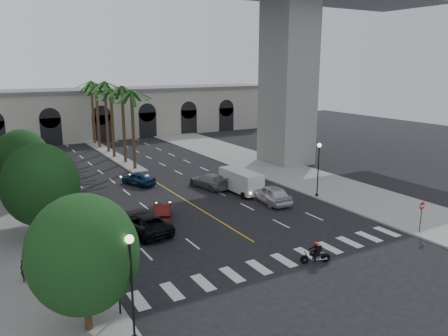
% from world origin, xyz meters
% --- Properties ---
extents(ground, '(140.00, 140.00, 0.00)m').
position_xyz_m(ground, '(0.00, 0.00, 0.00)').
color(ground, black).
rests_on(ground, ground).
extents(sidewalk_left, '(8.00, 100.00, 0.15)m').
position_xyz_m(sidewalk_left, '(-15.00, 15.00, 0.07)').
color(sidewalk_left, gray).
rests_on(sidewalk_left, ground).
extents(sidewalk_right, '(8.00, 100.00, 0.15)m').
position_xyz_m(sidewalk_right, '(15.00, 15.00, 0.07)').
color(sidewalk_right, gray).
rests_on(sidewalk_right, ground).
extents(median, '(2.00, 24.00, 0.20)m').
position_xyz_m(median, '(0.00, 38.00, 0.10)').
color(median, gray).
rests_on(median, ground).
extents(pier_building, '(71.00, 10.50, 8.50)m').
position_xyz_m(pier_building, '(0.00, 55.00, 4.27)').
color(pier_building, '#B0AE9E').
rests_on(pier_building, ground).
extents(bridge, '(75.00, 13.00, 26.00)m').
position_xyz_m(bridge, '(3.42, 22.00, 18.51)').
color(bridge, gray).
rests_on(bridge, ground).
extents(palm_a, '(3.20, 3.20, 10.30)m').
position_xyz_m(palm_a, '(0.00, 28.00, 9.10)').
color(palm_a, '#47331E').
rests_on(palm_a, ground).
extents(palm_b, '(3.20, 3.20, 10.60)m').
position_xyz_m(palm_b, '(0.10, 32.00, 9.37)').
color(palm_b, '#47331E').
rests_on(palm_b, ground).
extents(palm_c, '(3.20, 3.20, 10.10)m').
position_xyz_m(palm_c, '(-0.20, 36.00, 8.91)').
color(palm_c, '#47331E').
rests_on(palm_c, ground).
extents(palm_d, '(3.20, 3.20, 10.90)m').
position_xyz_m(palm_d, '(0.15, 40.00, 9.65)').
color(palm_d, '#47331E').
rests_on(palm_d, ground).
extents(palm_e, '(3.20, 3.20, 10.40)m').
position_xyz_m(palm_e, '(-0.10, 44.00, 9.19)').
color(palm_e, '#47331E').
rests_on(palm_e, ground).
extents(palm_f, '(3.20, 3.20, 10.70)m').
position_xyz_m(palm_f, '(0.20, 48.00, 9.46)').
color(palm_f, '#47331E').
rests_on(palm_f, ground).
extents(street_tree_near, '(5.20, 5.20, 6.89)m').
position_xyz_m(street_tree_near, '(-13.00, -3.00, 4.02)').
color(street_tree_near, '#382616').
rests_on(street_tree_near, ground).
extents(street_tree_mid, '(5.44, 5.44, 7.21)m').
position_xyz_m(street_tree_mid, '(-13.00, 10.00, 4.21)').
color(street_tree_mid, '#382616').
rests_on(street_tree_mid, ground).
extents(street_tree_far, '(5.04, 5.04, 6.68)m').
position_xyz_m(street_tree_far, '(-13.00, 22.00, 3.90)').
color(street_tree_far, '#382616').
rests_on(street_tree_far, ground).
extents(lamp_post_left_near, '(0.40, 0.40, 5.35)m').
position_xyz_m(lamp_post_left_near, '(-11.40, -5.00, 3.22)').
color(lamp_post_left_near, black).
rests_on(lamp_post_left_near, ground).
extents(lamp_post_left_far, '(0.40, 0.40, 5.35)m').
position_xyz_m(lamp_post_left_far, '(-11.40, 16.00, 3.22)').
color(lamp_post_left_far, black).
rests_on(lamp_post_left_far, ground).
extents(lamp_post_right, '(0.40, 0.40, 5.35)m').
position_xyz_m(lamp_post_right, '(11.40, 8.00, 3.22)').
color(lamp_post_right, black).
rests_on(lamp_post_right, ground).
extents(traffic_signal_near, '(0.25, 0.18, 3.65)m').
position_xyz_m(traffic_signal_near, '(-11.30, -2.50, 2.51)').
color(traffic_signal_near, black).
rests_on(traffic_signal_near, ground).
extents(traffic_signal_far, '(0.25, 0.18, 3.65)m').
position_xyz_m(traffic_signal_far, '(-11.30, 1.50, 2.51)').
color(traffic_signal_far, black).
rests_on(traffic_signal_far, ground).
extents(motorcycle_rider, '(1.96, 0.83, 1.48)m').
position_xyz_m(motorcycle_rider, '(1.55, -2.87, 0.67)').
color(motorcycle_rider, black).
rests_on(motorcycle_rider, ground).
extents(car_a, '(2.41, 5.16, 1.71)m').
position_xyz_m(car_a, '(6.55, 8.92, 0.85)').
color(car_a, silver).
rests_on(car_a, ground).
extents(car_b, '(2.92, 4.23, 1.32)m').
position_xyz_m(car_b, '(-3.81, 10.05, 0.66)').
color(car_b, '#4B100F').
rests_on(car_b, ground).
extents(car_c, '(3.13, 5.78, 1.54)m').
position_xyz_m(car_c, '(-6.20, 7.73, 0.77)').
color(car_c, black).
rests_on(car_c, ground).
extents(car_d, '(3.01, 5.49, 1.51)m').
position_xyz_m(car_d, '(4.06, 16.27, 0.75)').
color(car_d, slate).
rests_on(car_d, ground).
extents(car_e, '(3.06, 4.50, 1.42)m').
position_xyz_m(car_e, '(-1.99, 21.09, 0.71)').
color(car_e, '#102C4F').
rests_on(car_e, ground).
extents(cargo_van, '(2.25, 5.36, 2.27)m').
position_xyz_m(cargo_van, '(5.88, 13.02, 1.26)').
color(cargo_van, silver).
rests_on(cargo_van, ground).
extents(pedestrian_a, '(0.64, 0.43, 1.72)m').
position_xyz_m(pedestrian_a, '(-15.00, 3.64, 1.01)').
color(pedestrian_a, black).
rests_on(pedestrian_a, sidewalk_left).
extents(pedestrian_b, '(0.92, 0.75, 1.80)m').
position_xyz_m(pedestrian_b, '(-11.55, 7.81, 1.05)').
color(pedestrian_b, black).
rests_on(pedestrian_b, sidewalk_left).
extents(do_not_enter_sign, '(0.63, 0.08, 2.56)m').
position_xyz_m(do_not_enter_sign, '(11.74, -3.04, 1.86)').
color(do_not_enter_sign, black).
rests_on(do_not_enter_sign, ground).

